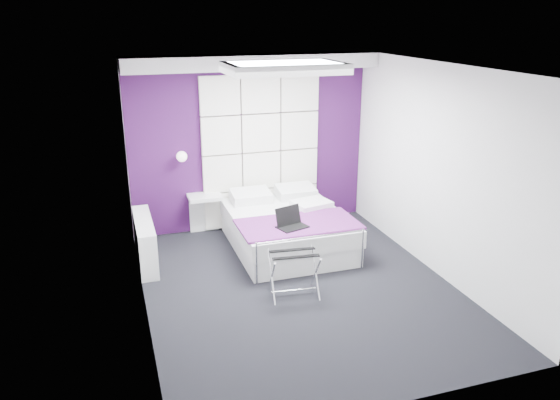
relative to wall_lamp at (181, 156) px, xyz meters
name	(u,v)px	position (x,y,z in m)	size (l,w,h in m)	color
floor	(299,288)	(1.05, -2.06, -1.22)	(4.40, 4.40, 0.00)	black
ceiling	(302,67)	(1.05, -2.06, 1.38)	(4.40, 4.40, 0.00)	white
wall_back	(250,143)	(1.05, 0.14, 0.08)	(3.60, 3.60, 0.00)	silver
wall_left	(137,201)	(-0.75, -2.06, 0.08)	(4.40, 4.40, 0.00)	silver
wall_right	(438,171)	(2.85, -2.06, 0.08)	(4.40, 4.40, 0.00)	silver
accent_wall	(250,143)	(1.05, 0.13, 0.08)	(3.58, 0.02, 2.58)	#390F42
soffit	(253,62)	(1.05, -0.11, 1.28)	(3.58, 0.50, 0.20)	white
headboard	(261,152)	(1.20, 0.08, -0.05)	(1.80, 0.08, 2.30)	white
skylight	(284,67)	(1.05, -1.46, 1.33)	(1.36, 0.86, 0.12)	white
wall_lamp	(181,156)	(0.00, 0.00, 0.00)	(0.15, 0.15, 0.15)	white
radiator	(145,241)	(-0.64, -0.76, -0.92)	(0.22, 1.20, 0.60)	white
bed	(287,228)	(1.29, -0.87, -0.94)	(1.57, 1.89, 0.67)	white
nightstand	(205,197)	(0.30, -0.04, -0.63)	(0.48, 0.38, 0.05)	white
luggage_rack	(294,274)	(0.93, -2.20, -0.95)	(0.54, 0.40, 0.54)	silver
laptop	(291,222)	(1.17, -1.40, -0.63)	(0.37, 0.26, 0.26)	black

